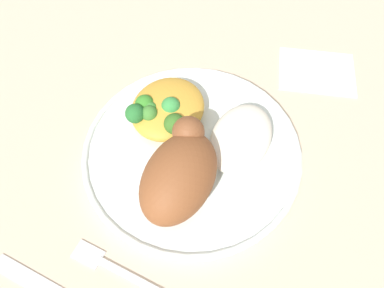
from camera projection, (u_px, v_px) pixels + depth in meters
name	position (u px, v px, depth m)	size (l,w,h in m)	color
ground_plane	(192.00, 154.00, 0.49)	(2.00, 2.00, 0.00)	#CAB299
plate	(192.00, 151.00, 0.48)	(0.29, 0.29, 0.02)	white
roasted_chicken	(180.00, 174.00, 0.42)	(0.13, 0.08, 0.07)	brown
rice_pile	(241.00, 138.00, 0.47)	(0.11, 0.07, 0.03)	silver
mac_cheese_with_broccoli	(165.00, 109.00, 0.49)	(0.11, 0.10, 0.04)	gold
fork	(121.00, 272.00, 0.41)	(0.02, 0.14, 0.01)	silver
napkin	(317.00, 71.00, 0.57)	(0.09, 0.11, 0.00)	white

